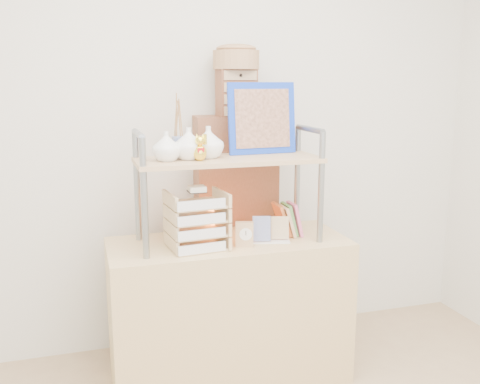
# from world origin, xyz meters

# --- Properties ---
(room_shell) EXTENTS (3.42, 3.41, 2.61)m
(room_shell) POSITION_xyz_m (0.00, 0.39, 1.69)
(room_shell) COLOR silver
(room_shell) RESTS_ON ground
(desk) EXTENTS (1.20, 0.50, 0.75)m
(desk) POSITION_xyz_m (0.00, 1.20, 0.38)
(desk) COLOR tan
(desk) RESTS_ON ground
(cabinet) EXTENTS (0.47, 0.27, 1.35)m
(cabinet) POSITION_xyz_m (0.14, 1.57, 0.68)
(cabinet) COLOR brown
(cabinet) RESTS_ON ground
(hutch) EXTENTS (0.90, 0.34, 0.78)m
(hutch) POSITION_xyz_m (-0.04, 1.21, 1.19)
(hutch) COLOR gray
(hutch) RESTS_ON desk
(letter_tray) EXTENTS (0.27, 0.26, 0.31)m
(letter_tray) POSITION_xyz_m (-0.18, 1.13, 0.87)
(letter_tray) COLOR #DBBC83
(letter_tray) RESTS_ON desk
(salt_lamp) EXTENTS (0.13, 0.12, 0.19)m
(salt_lamp) POSITION_xyz_m (-0.05, 1.28, 0.85)
(salt_lamp) COLOR brown
(salt_lamp) RESTS_ON desk
(desk_clock) EXTENTS (0.09, 0.06, 0.12)m
(desk_clock) POSITION_xyz_m (0.05, 1.09, 0.81)
(desk_clock) COLOR tan
(desk_clock) RESTS_ON desk
(postcard_stand) EXTENTS (0.20, 0.10, 0.14)m
(postcard_stand) POSITION_xyz_m (0.19, 1.12, 0.79)
(postcard_stand) COLOR white
(postcard_stand) RESTS_ON desk
(drawer_chest) EXTENTS (0.20, 0.16, 0.25)m
(drawer_chest) POSITION_xyz_m (0.14, 1.55, 1.48)
(drawer_chest) COLOR brown
(drawer_chest) RESTS_ON cabinet
(woven_basket) EXTENTS (0.25, 0.25, 0.10)m
(woven_basket) POSITION_xyz_m (0.14, 1.55, 1.65)
(woven_basket) COLOR #996D45
(woven_basket) RESTS_ON drawer_chest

